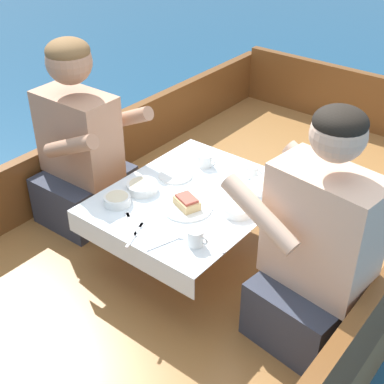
# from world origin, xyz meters

# --- Properties ---
(ground_plane) EXTENTS (60.00, 60.00, 0.00)m
(ground_plane) POSITION_xyz_m (0.00, 0.00, 0.00)
(ground_plane) COLOR navy
(boat_deck) EXTENTS (1.84, 3.63, 0.32)m
(boat_deck) POSITION_xyz_m (0.00, 0.00, 0.16)
(boat_deck) COLOR #9E6B38
(boat_deck) RESTS_ON ground_plane
(gunwale_port) EXTENTS (0.06, 3.63, 0.34)m
(gunwale_port) POSITION_xyz_m (-0.89, 0.00, 0.49)
(gunwale_port) COLOR brown
(gunwale_port) RESTS_ON boat_deck
(gunwale_starboard) EXTENTS (0.06, 3.63, 0.34)m
(gunwale_starboard) POSITION_xyz_m (0.89, 0.00, 0.49)
(gunwale_starboard) COLOR brown
(gunwale_starboard) RESTS_ON boat_deck
(bow_coaming) EXTENTS (1.72, 0.06, 0.39)m
(bow_coaming) POSITION_xyz_m (0.00, 1.78, 0.52)
(bow_coaming) COLOR brown
(bow_coaming) RESTS_ON boat_deck
(cockpit_table) EXTENTS (0.70, 0.85, 0.35)m
(cockpit_table) POSITION_xyz_m (0.00, -0.05, 0.64)
(cockpit_table) COLOR #B2B2B7
(cockpit_table) RESTS_ON boat_deck
(person_port) EXTENTS (0.53, 0.45, 0.95)m
(person_port) POSITION_xyz_m (-0.65, -0.12, 0.71)
(person_port) COLOR #333847
(person_port) RESTS_ON boat_deck
(person_starboard) EXTENTS (0.56, 0.49, 0.98)m
(person_starboard) POSITION_xyz_m (0.65, -0.11, 0.71)
(person_starboard) COLOR #333847
(person_starboard) RESTS_ON boat_deck
(plate_sandwich) EXTENTS (0.22, 0.22, 0.01)m
(plate_sandwich) POSITION_xyz_m (0.04, -0.14, 0.67)
(plate_sandwich) COLOR white
(plate_sandwich) RESTS_ON cockpit_table
(plate_bread) EXTENTS (0.16, 0.16, 0.01)m
(plate_bread) POSITION_xyz_m (-0.17, 0.03, 0.67)
(plate_bread) COLOR white
(plate_bread) RESTS_ON cockpit_table
(sandwich) EXTENTS (0.13, 0.11, 0.05)m
(sandwich) POSITION_xyz_m (0.04, -0.14, 0.70)
(sandwich) COLOR tan
(sandwich) RESTS_ON plate_sandwich
(bowl_port_near) EXTENTS (0.13, 0.13, 0.04)m
(bowl_port_near) POSITION_xyz_m (0.24, -0.03, 0.69)
(bowl_port_near) COLOR white
(bowl_port_near) RESTS_ON cockpit_table
(bowl_starboard_near) EXTENTS (0.14, 0.14, 0.04)m
(bowl_starboard_near) POSITION_xyz_m (-0.20, -0.16, 0.69)
(bowl_starboard_near) COLOR white
(bowl_starboard_near) RESTS_ON cockpit_table
(bowl_center_far) EXTENTS (0.12, 0.12, 0.04)m
(bowl_center_far) POSITION_xyz_m (-0.22, -0.30, 0.69)
(bowl_center_far) COLOR white
(bowl_center_far) RESTS_ON cockpit_table
(bowl_port_far) EXTENTS (0.13, 0.13, 0.04)m
(bowl_port_far) POSITION_xyz_m (0.23, 0.19, 0.69)
(bowl_port_far) COLOR white
(bowl_port_far) RESTS_ON cockpit_table
(coffee_cup_port) EXTENTS (0.10, 0.08, 0.06)m
(coffee_cup_port) POSITION_xyz_m (-0.12, 0.20, 0.70)
(coffee_cup_port) COLOR white
(coffee_cup_port) RESTS_ON cockpit_table
(coffee_cup_starboard) EXTENTS (0.09, 0.06, 0.06)m
(coffee_cup_starboard) POSITION_xyz_m (0.12, 0.26, 0.70)
(coffee_cup_starboard) COLOR white
(coffee_cup_starboard) RESTS_ON cockpit_table
(coffee_cup_center) EXTENTS (0.09, 0.07, 0.07)m
(coffee_cup_center) POSITION_xyz_m (0.23, -0.31, 0.71)
(coffee_cup_center) COLOR white
(coffee_cup_center) RESTS_ON cockpit_table
(utensil_fork_port) EXTENTS (0.08, 0.17, 0.00)m
(utensil_fork_port) POSITION_xyz_m (-0.01, -0.40, 0.67)
(utensil_fork_port) COLOR silver
(utensil_fork_port) RESTS_ON cockpit_table
(utensil_knife_starboard) EXTENTS (0.13, 0.12, 0.00)m
(utensil_knife_starboard) POSITION_xyz_m (0.29, -0.23, 0.67)
(utensil_knife_starboard) COLOR silver
(utensil_knife_starboard) RESTS_ON cockpit_table
(utensil_fork_starboard) EXTENTS (0.15, 0.11, 0.00)m
(utensil_fork_starboard) POSITION_xyz_m (-0.07, -0.37, 0.67)
(utensil_fork_starboard) COLOR silver
(utensil_fork_starboard) RESTS_ON cockpit_table
(utensil_spoon_port) EXTENTS (0.07, 0.17, 0.01)m
(utensil_spoon_port) POSITION_xyz_m (0.14, -0.36, 0.67)
(utensil_spoon_port) COLOR silver
(utensil_spoon_port) RESTS_ON cockpit_table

